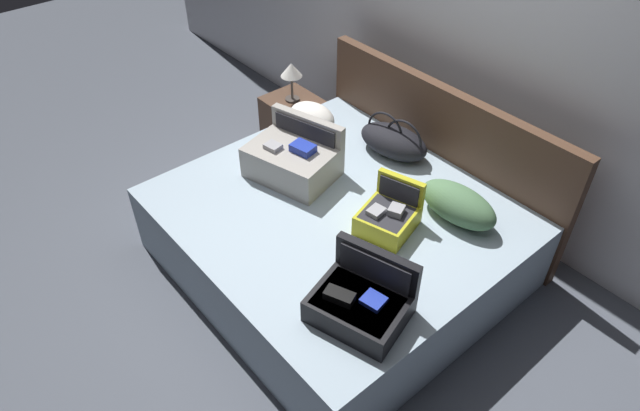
% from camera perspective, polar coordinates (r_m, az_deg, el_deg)
% --- Properties ---
extents(ground_plane, '(12.00, 12.00, 0.00)m').
position_cam_1_polar(ground_plane, '(3.72, -3.12, -8.79)').
color(ground_plane, '#4C515B').
extents(back_wall, '(8.00, 0.10, 2.60)m').
position_cam_1_polar(back_wall, '(3.94, 16.27, 16.42)').
color(back_wall, silver).
rests_on(back_wall, ground).
extents(bed, '(2.05, 1.84, 0.50)m').
position_cam_1_polar(bed, '(3.71, 1.63, -3.22)').
color(bed, '#99ADBC').
rests_on(bed, ground).
extents(headboard, '(2.09, 0.08, 1.00)m').
position_cam_1_polar(headboard, '(4.11, 11.80, 5.37)').
color(headboard, '#4C3323').
rests_on(headboard, ground).
extents(hard_case_large, '(0.64, 0.55, 0.36)m').
position_cam_1_polar(hard_case_large, '(3.73, -2.76, 4.78)').
color(hard_case_large, gray).
rests_on(hard_case_large, bed).
extents(hard_case_medium, '(0.55, 0.50, 0.33)m').
position_cam_1_polar(hard_case_medium, '(2.89, 4.15, -9.63)').
color(hard_case_medium, black).
rests_on(hard_case_medium, bed).
extents(hard_case_small, '(0.38, 0.40, 0.29)m').
position_cam_1_polar(hard_case_small, '(3.37, 6.92, -1.07)').
color(hard_case_small, gold).
rests_on(hard_case_small, bed).
extents(duffel_bag, '(0.56, 0.37, 0.30)m').
position_cam_1_polar(duffel_bag, '(3.97, 7.42, 6.48)').
color(duffel_bag, black).
rests_on(duffel_bag, bed).
extents(pillow_near_headboard, '(0.41, 0.31, 0.20)m').
position_cam_1_polar(pillow_near_headboard, '(4.20, -0.83, 8.86)').
color(pillow_near_headboard, white).
rests_on(pillow_near_headboard, bed).
extents(pillow_center_head, '(0.53, 0.28, 0.22)m').
position_cam_1_polar(pillow_center_head, '(3.50, 13.75, 0.12)').
color(pillow_center_head, '#4C724C').
rests_on(pillow_center_head, bed).
extents(nightstand, '(0.44, 0.40, 0.45)m').
position_cam_1_polar(nightstand, '(4.86, -2.71, 8.32)').
color(nightstand, '#4C3323').
rests_on(nightstand, ground).
extents(table_lamp, '(0.17, 0.17, 0.33)m').
position_cam_1_polar(table_lamp, '(4.62, -2.90, 13.30)').
color(table_lamp, '#3F3833').
rests_on(table_lamp, nightstand).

